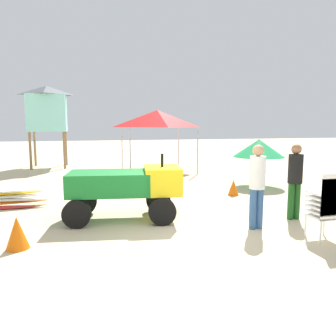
# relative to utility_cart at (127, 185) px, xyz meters

# --- Properties ---
(ground) EXTENTS (80.00, 80.00, 0.00)m
(ground) POSITION_rel_utility_cart_xyz_m (0.91, -1.49, -0.78)
(ground) COLOR beige
(utility_cart) EXTENTS (2.69, 1.61, 1.50)m
(utility_cart) POSITION_rel_utility_cart_xyz_m (0.00, 0.00, 0.00)
(utility_cart) COLOR #197A2D
(utility_cart) RESTS_ON ground
(stacked_plastic_chairs) EXTENTS (0.48, 0.48, 1.29)m
(stacked_plastic_chairs) POSITION_rel_utility_cart_xyz_m (3.40, -2.35, -0.04)
(stacked_plastic_chairs) COLOR white
(stacked_plastic_chairs) RESTS_ON ground
(surfboard_pile) EXTENTS (2.41, 0.65, 0.48)m
(surfboard_pile) POSITION_rel_utility_cart_xyz_m (-3.07, 1.85, -0.55)
(surfboard_pile) COLOR red
(surfboard_pile) RESTS_ON ground
(lifeguard_near_left) EXTENTS (0.32, 0.32, 1.75)m
(lifeguard_near_left) POSITION_rel_utility_cart_xyz_m (2.50, -1.38, 0.23)
(lifeguard_near_left) COLOR #33598C
(lifeguard_near_left) RESTS_ON ground
(lifeguard_near_right) EXTENTS (0.32, 0.32, 1.72)m
(lifeguard_near_right) POSITION_rel_utility_cart_xyz_m (3.69, -0.96, 0.21)
(lifeguard_near_right) COLOR #194C19
(lifeguard_near_right) RESTS_ON ground
(popup_canopy) EXTENTS (2.96, 2.96, 2.82)m
(popup_canopy) POSITION_rel_utility_cart_xyz_m (2.37, 7.44, 1.64)
(popup_canopy) COLOR #B2B2B7
(popup_canopy) RESTS_ON ground
(lifeguard_tower) EXTENTS (1.98, 1.98, 4.07)m
(lifeguard_tower) POSITION_rel_utility_cart_xyz_m (-2.63, 10.26, 2.17)
(lifeguard_tower) COLOR olive
(lifeguard_tower) RESTS_ON ground
(beach_umbrella_left) EXTENTS (1.79, 1.79, 1.65)m
(beach_umbrella_left) POSITION_rel_utility_cart_xyz_m (5.06, 3.04, 0.55)
(beach_umbrella_left) COLOR beige
(beach_umbrella_left) RESTS_ON ground
(traffic_cone_near) EXTENTS (0.34, 0.34, 0.48)m
(traffic_cone_near) POSITION_rel_utility_cart_xyz_m (3.49, 1.74, -0.54)
(traffic_cone_near) COLOR orange
(traffic_cone_near) RESTS_ON ground
(traffic_cone_far) EXTENTS (0.40, 0.40, 0.57)m
(traffic_cone_far) POSITION_rel_utility_cart_xyz_m (-2.10, -1.34, -0.50)
(traffic_cone_far) COLOR orange
(traffic_cone_far) RESTS_ON ground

